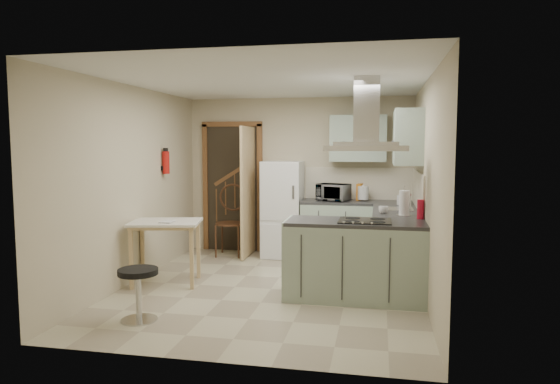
% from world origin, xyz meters
% --- Properties ---
extents(floor, '(4.20, 4.20, 0.00)m').
position_xyz_m(floor, '(0.00, 0.00, 0.00)').
color(floor, '#BAB291').
rests_on(floor, ground).
extents(ceiling, '(4.20, 4.20, 0.00)m').
position_xyz_m(ceiling, '(0.00, 0.00, 2.50)').
color(ceiling, silver).
rests_on(ceiling, back_wall).
extents(back_wall, '(3.60, 0.00, 3.60)m').
position_xyz_m(back_wall, '(0.00, 2.10, 1.25)').
color(back_wall, '#C0B395').
rests_on(back_wall, floor).
extents(left_wall, '(0.00, 4.20, 4.20)m').
position_xyz_m(left_wall, '(-1.80, 0.00, 1.25)').
color(left_wall, '#C0B395').
rests_on(left_wall, floor).
extents(right_wall, '(0.00, 4.20, 4.20)m').
position_xyz_m(right_wall, '(1.80, 0.00, 1.25)').
color(right_wall, '#C0B395').
rests_on(right_wall, floor).
extents(doorway, '(1.10, 0.12, 2.10)m').
position_xyz_m(doorway, '(-1.10, 2.07, 1.05)').
color(doorway, brown).
rests_on(doorway, floor).
extents(fridge, '(0.60, 0.60, 1.50)m').
position_xyz_m(fridge, '(-0.20, 1.80, 0.75)').
color(fridge, white).
rests_on(fridge, floor).
extents(counter_back, '(1.08, 0.60, 0.90)m').
position_xyz_m(counter_back, '(0.66, 1.80, 0.45)').
color(counter_back, '#9EB2A0').
rests_on(counter_back, floor).
extents(counter_right, '(0.60, 1.95, 0.90)m').
position_xyz_m(counter_right, '(1.50, 1.12, 0.45)').
color(counter_right, '#9EB2A0').
rests_on(counter_right, floor).
extents(splashback, '(1.68, 0.02, 0.50)m').
position_xyz_m(splashback, '(0.96, 2.09, 1.15)').
color(splashback, beige).
rests_on(splashback, counter_back).
extents(wall_cabinet_back, '(0.85, 0.35, 0.70)m').
position_xyz_m(wall_cabinet_back, '(0.95, 1.93, 1.85)').
color(wall_cabinet_back, '#9EB2A0').
rests_on(wall_cabinet_back, back_wall).
extents(wall_cabinet_right, '(0.35, 0.90, 0.70)m').
position_xyz_m(wall_cabinet_right, '(1.62, 0.85, 1.85)').
color(wall_cabinet_right, '#9EB2A0').
rests_on(wall_cabinet_right, right_wall).
extents(peninsula, '(1.55, 0.65, 0.90)m').
position_xyz_m(peninsula, '(1.02, -0.18, 0.45)').
color(peninsula, '#9EB2A0').
rests_on(peninsula, floor).
extents(hob, '(0.58, 0.50, 0.01)m').
position_xyz_m(hob, '(1.12, -0.18, 0.91)').
color(hob, black).
rests_on(hob, peninsula).
extents(extractor_hood, '(0.90, 0.55, 0.10)m').
position_xyz_m(extractor_hood, '(1.12, -0.18, 1.72)').
color(extractor_hood, silver).
rests_on(extractor_hood, ceiling).
extents(sink, '(0.45, 0.40, 0.01)m').
position_xyz_m(sink, '(1.50, 0.95, 0.91)').
color(sink, silver).
rests_on(sink, counter_right).
extents(fire_extinguisher, '(0.10, 0.10, 0.32)m').
position_xyz_m(fire_extinguisher, '(-1.74, 0.90, 1.50)').
color(fire_extinguisher, '#B2140F').
rests_on(fire_extinguisher, left_wall).
extents(drop_leaf_table, '(0.97, 0.80, 0.80)m').
position_xyz_m(drop_leaf_table, '(-1.35, -0.02, 0.40)').
color(drop_leaf_table, '#D3AF81').
rests_on(drop_leaf_table, floor).
extents(bentwood_chair, '(0.47, 0.47, 1.03)m').
position_xyz_m(bentwood_chair, '(-1.03, 1.68, 0.51)').
color(bentwood_chair, '#4B2319').
rests_on(bentwood_chair, floor).
extents(stool, '(0.50, 0.50, 0.53)m').
position_xyz_m(stool, '(-1.07, -1.32, 0.27)').
color(stool, black).
rests_on(stool, floor).
extents(microwave, '(0.55, 0.46, 0.26)m').
position_xyz_m(microwave, '(0.59, 1.80, 1.03)').
color(microwave, black).
rests_on(microwave, counter_back).
extents(kettle, '(0.21, 0.21, 0.25)m').
position_xyz_m(kettle, '(1.04, 1.87, 1.02)').
color(kettle, silver).
rests_on(kettle, counter_back).
extents(cereal_box, '(0.10, 0.18, 0.26)m').
position_xyz_m(cereal_box, '(0.98, 1.94, 1.03)').
color(cereal_box, '#C56C17').
rests_on(cereal_box, counter_back).
extents(soap_bottle, '(0.12, 0.12, 0.21)m').
position_xyz_m(soap_bottle, '(1.59, 1.48, 1.00)').
color(soap_bottle, silver).
rests_on(soap_bottle, counter_right).
extents(paper_towel, '(0.13, 0.13, 0.31)m').
position_xyz_m(paper_towel, '(1.58, 0.36, 1.06)').
color(paper_towel, silver).
rests_on(paper_towel, counter_right).
extents(cup, '(0.14, 0.14, 0.09)m').
position_xyz_m(cup, '(1.33, 0.48, 0.95)').
color(cup, white).
rests_on(cup, counter_right).
extents(red_bottle, '(0.10, 0.10, 0.22)m').
position_xyz_m(red_bottle, '(1.75, 0.11, 1.01)').
color(red_bottle, red).
rests_on(red_bottle, peninsula).
extents(book, '(0.15, 0.20, 0.09)m').
position_xyz_m(book, '(-1.37, -0.10, 0.85)').
color(book, '#943831').
rests_on(book, drop_leaf_table).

